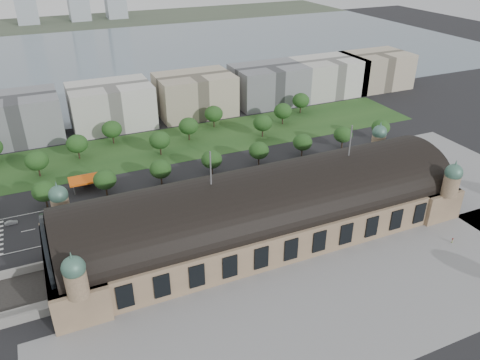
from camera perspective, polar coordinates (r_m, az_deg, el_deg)
name	(u,v)px	position (r m, az deg, el deg)	size (l,w,h in m)	color
ground	(263,234)	(175.47, 2.85, -6.56)	(900.00, 900.00, 0.00)	black
station	(264,210)	(169.82, 2.94, -3.71)	(150.00, 48.40, 44.30)	#A18364
plaza_south	(357,302)	(151.35, 14.11, -14.19)	(190.00, 48.00, 0.12)	gray
plaza_east	(467,180)	(234.79, 25.94, -0.04)	(56.00, 100.00, 0.12)	gray
road_slab	(181,198)	(199.21, -7.24, -2.15)	(260.00, 26.00, 0.10)	black
grass_belt	(158,147)	(247.88, -10.00, 3.99)	(300.00, 45.00, 0.10)	#21481D
petrol_station	(88,179)	(216.53, -18.07, 0.09)	(14.00, 13.00, 5.05)	#EC5A0D
lake	(113,57)	(442.48, -15.26, 14.22)	(700.00, 320.00, 0.08)	slate
far_shore	(82,22)	(637.28, -18.70, 17.82)	(700.00, 120.00, 0.14)	#44513D
office_2	(16,118)	(275.62, -25.68, 6.78)	(45.00, 32.00, 24.00)	gray
office_3	(111,106)	(277.73, -15.42, 8.74)	(45.00, 32.00, 24.00)	silver
office_4	(195,94)	(288.61, -5.52, 10.35)	(45.00, 32.00, 24.00)	#BCAE94
office_5	(268,85)	(307.34, 3.49, 11.54)	(45.00, 32.00, 24.00)	gray
office_6	(328,77)	(329.82, 10.62, 12.29)	(45.00, 32.00, 24.00)	silver
office_7	(375,70)	(353.43, 16.16, 12.73)	(45.00, 32.00, 24.00)	#BCAE94
tree_row_2	(44,191)	(203.24, -22.78, -1.27)	(9.60, 9.60, 11.52)	#2D2116
tree_row_3	(105,180)	(204.03, -16.15, 0.04)	(9.60, 9.60, 11.52)	#2D2116
tree_row_4	(161,169)	(207.60, -9.67, 1.32)	(9.60, 9.60, 11.52)	#2D2116
tree_row_5	(212,159)	(213.82, -3.47, 2.52)	(9.60, 9.60, 11.52)	#2D2116
tree_row_6	(259,150)	(222.48, 2.32, 3.62)	(9.60, 9.60, 11.52)	#2D2116
tree_row_7	(303,142)	(233.29, 7.63, 4.59)	(9.60, 9.60, 11.52)	#2D2116
tree_row_8	(343,135)	(245.97, 12.45, 5.44)	(9.60, 9.60, 11.52)	#2D2116
tree_row_9	(381,127)	(260.25, 16.78, 6.16)	(9.60, 9.60, 11.52)	#2D2116
tree_belt_3	(37,160)	(230.12, -23.54, 2.20)	(10.40, 10.40, 12.48)	#2D2116
tree_belt_4	(77,144)	(241.41, -19.25, 4.20)	(10.40, 10.40, 12.48)	#2D2116
tree_belt_5	(112,129)	(254.19, -15.35, 5.99)	(10.40, 10.40, 12.48)	#2D2116
tree_belt_6	(160,140)	(235.54, -9.76, 4.83)	(10.40, 10.40, 12.48)	#2D2116
tree_belt_7	(189,126)	(250.94, -6.30, 6.56)	(10.40, 10.40, 12.48)	#2D2116
tree_belt_8	(214,114)	(267.34, -3.22, 8.07)	(10.40, 10.40, 12.48)	#2D2116
tree_belt_9	(263,123)	(253.97, 2.79, 6.97)	(10.40, 10.40, 12.48)	#2D2116
tree_belt_10	(283,111)	(272.32, 5.26, 8.38)	(10.40, 10.40, 12.48)	#2D2116
tree_belt_11	(301,100)	(291.25, 7.43, 9.59)	(10.40, 10.40, 12.48)	#2D2116
traffic_car_1	(11,223)	(200.33, -26.12, -4.70)	(1.62, 4.64, 1.53)	#93959B
traffic_car_2	(88,231)	(184.17, -17.99, -5.97)	(2.37, 5.14, 1.43)	black
traffic_car_3	(153,189)	(205.81, -10.54, -1.13)	(2.06, 5.07, 1.47)	maroon
traffic_car_4	(210,199)	(195.24, -3.71, -2.38)	(1.88, 4.67, 1.59)	#201C4E
traffic_car_5	(324,161)	(231.01, 10.21, 2.28)	(1.38, 3.96, 1.30)	#525659
parked_car_0	(76,238)	(182.33, -19.39, -6.63)	(1.35, 3.87, 1.28)	black
parked_car_1	(126,226)	(183.49, -13.71, -5.46)	(2.25, 4.88, 1.36)	maroon
parked_car_2	(106,236)	(179.35, -16.03, -6.63)	(2.13, 5.24, 1.52)	#191E47
parked_car_3	(98,232)	(182.54, -16.97, -6.12)	(1.78, 4.43, 1.51)	slate
parked_car_4	(109,230)	(182.89, -15.67, -5.88)	(1.35, 3.87, 1.27)	white
parked_car_5	(136,224)	(183.94, -12.58, -5.22)	(2.29, 4.96, 1.38)	gray
parked_car_6	(142,227)	(181.54, -11.91, -5.58)	(2.29, 5.64, 1.64)	black
bus_west	(176,204)	(191.66, -7.81, -2.91)	(2.89, 12.34, 3.44)	red
bus_mid	(213,196)	(196.04, -3.34, -1.93)	(2.80, 11.96, 3.33)	beige
bus_east	(255,185)	(203.48, 1.90, -0.63)	(3.07, 13.14, 3.66)	silver
pedestrian_0	(452,241)	(186.50, 24.47, -6.74)	(0.97, 0.55, 1.98)	gray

